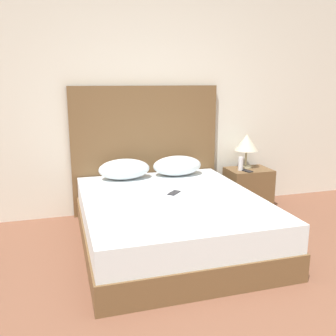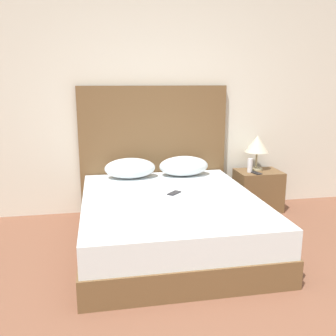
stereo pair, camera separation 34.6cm
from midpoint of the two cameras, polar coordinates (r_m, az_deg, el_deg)
name	(u,v)px [view 2 (the right image)]	position (r m, az deg, el deg)	size (l,w,h in m)	color
wall_back	(163,94)	(4.34, 1.49, 11.16)	(10.00, 0.06, 2.70)	silver
bed	(170,221)	(3.52, 3.14, -8.10)	(1.61, 1.93, 0.46)	brown
headboard	(154,150)	(4.32, 0.13, 2.79)	(1.69, 0.05, 1.45)	brown
pillow_left	(130,168)	(4.07, -3.39, -0.06)	(0.55, 0.34, 0.22)	silver
pillow_right	(184,166)	(4.18, 4.78, 0.29)	(0.55, 0.34, 0.22)	silver
phone_on_bed	(174,193)	(3.54, 3.76, -3.86)	(0.15, 0.16, 0.01)	#232328
nightstand	(258,190)	(4.60, 15.65, -3.32)	(0.51, 0.38, 0.47)	brown
table_lamp	(257,145)	(4.55, 15.59, 3.45)	(0.28, 0.28, 0.41)	tan
phone_on_nightstand	(256,173)	(4.42, 15.45, -0.74)	(0.10, 0.16, 0.01)	black
toiletry_bottle	(250,165)	(4.44, 14.59, 0.37)	(0.06, 0.06, 0.16)	silver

